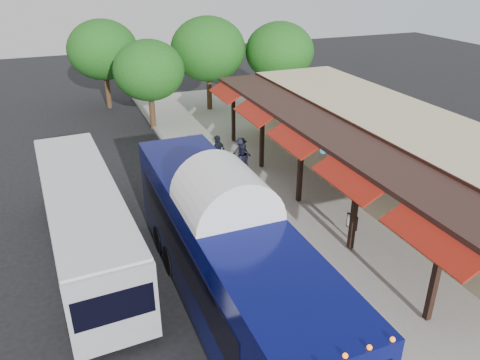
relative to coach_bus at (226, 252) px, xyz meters
name	(u,v)px	position (x,y,z in m)	size (l,w,h in m)	color
ground	(255,276)	(1.45, 1.15, -2.05)	(90.00, 90.00, 0.00)	black
sidewalk	(322,199)	(6.45, 5.15, -1.98)	(10.00, 40.00, 0.15)	#9E9B93
curb	(218,219)	(1.50, 5.15, -1.98)	(0.20, 40.00, 0.16)	gray
station_shelter	(390,152)	(9.83, 5.15, -0.21)	(8.15, 20.00, 3.60)	#C8B88A
coach_bus	(226,252)	(0.00, 0.00, 0.00)	(2.67, 12.02, 3.82)	#060B50
city_bus	(84,218)	(-3.67, 4.47, -0.46)	(2.93, 10.83, 2.88)	#96989E
ped_a	(240,207)	(2.05, 4.12, -1.01)	(0.65, 0.43, 1.78)	black
ped_b	(241,163)	(3.66, 8.00, -0.94)	(0.94, 0.73, 1.92)	black
ped_c	(218,153)	(3.10, 9.74, -0.99)	(1.07, 0.45, 1.83)	black
ped_d	(241,152)	(4.34, 9.75, -1.14)	(0.98, 0.57, 1.52)	black
sign_board	(352,223)	(5.61, 1.71, -1.17)	(0.18, 0.49, 1.09)	black
tree_left	(149,70)	(1.49, 17.71, 1.63)	(4.32, 4.32, 5.53)	#382314
tree_mid	(208,49)	(6.01, 19.95, 2.25)	(5.04, 5.04, 6.45)	#382314
tree_right	(280,52)	(10.77, 18.73, 1.96)	(4.71, 4.71, 6.03)	#382314
tree_far	(103,50)	(-0.51, 23.37, 2.06)	(4.82, 4.82, 6.17)	#382314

